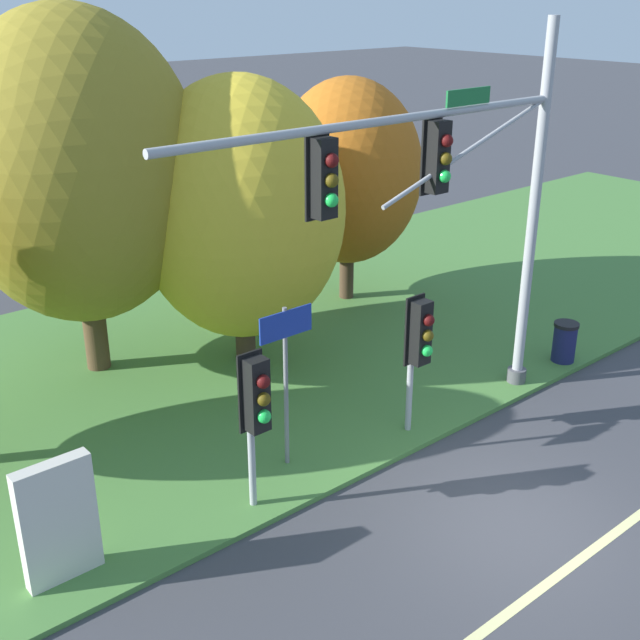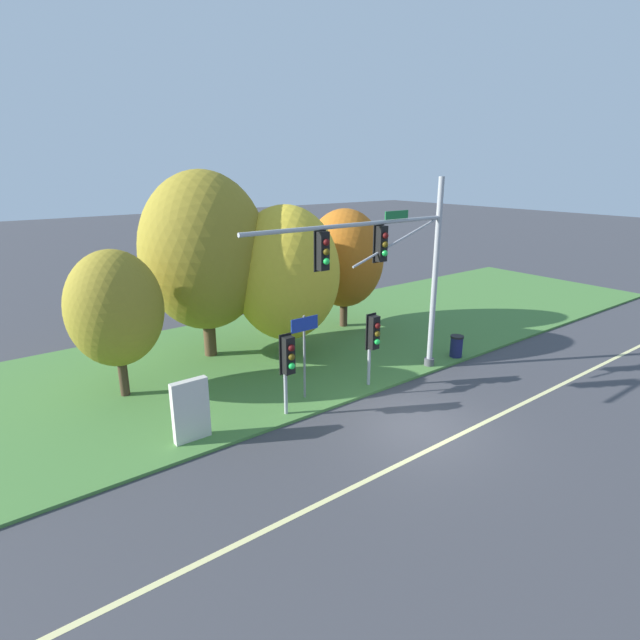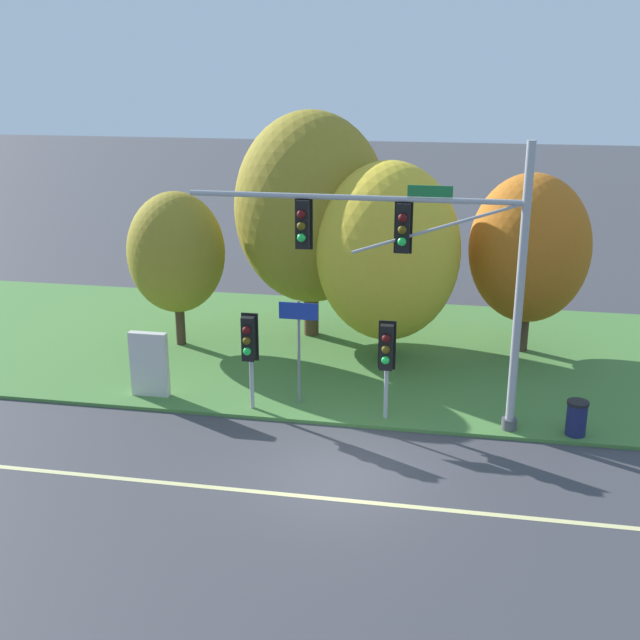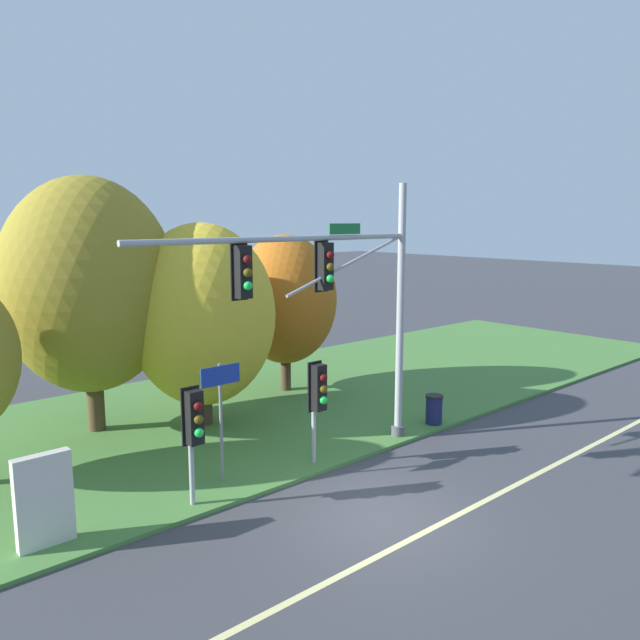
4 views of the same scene
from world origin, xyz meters
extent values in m
plane|color=#3D3D42|center=(0.00, 0.00, 0.00)|extent=(160.00, 160.00, 0.00)
cube|color=beige|center=(0.00, -1.20, 0.00)|extent=(36.00, 0.16, 0.01)
cube|color=#477A38|center=(0.00, 8.25, 0.05)|extent=(48.00, 11.50, 0.10)
cylinder|color=#9EA0A5|center=(3.99, 2.98, 3.82)|extent=(0.22, 0.22, 7.44)
cylinder|color=#4C4C51|center=(3.99, 2.98, 0.25)|extent=(0.40, 0.40, 0.30)
cylinder|color=#9EA0A5|center=(-0.24, 2.98, 6.06)|extent=(8.44, 0.14, 0.14)
cylinder|color=#9EA0A5|center=(1.87, 2.98, 5.36)|extent=(4.25, 0.08, 1.48)
cube|color=black|center=(1.04, 2.98, 5.33)|extent=(0.34, 0.28, 1.22)
cube|color=black|center=(1.04, 3.14, 5.33)|extent=(0.46, 0.04, 1.34)
sphere|color=#4C0C0C|center=(1.04, 2.80, 5.63)|extent=(0.22, 0.22, 0.22)
sphere|color=#51420C|center=(1.04, 2.80, 5.33)|extent=(0.22, 0.22, 0.22)
sphere|color=green|center=(1.04, 2.80, 5.03)|extent=(0.22, 0.22, 0.22)
cube|color=black|center=(-1.51, 2.98, 5.33)|extent=(0.34, 0.28, 1.22)
cube|color=black|center=(-1.51, 3.14, 5.33)|extent=(0.46, 0.04, 1.34)
sphere|color=#4C0C0C|center=(-1.51, 2.80, 5.63)|extent=(0.22, 0.22, 0.22)
sphere|color=#51420C|center=(-1.51, 2.80, 5.33)|extent=(0.22, 0.22, 0.22)
sphere|color=green|center=(-1.51, 2.80, 5.03)|extent=(0.22, 0.22, 0.22)
cube|color=#196B33|center=(1.67, 2.93, 6.28)|extent=(1.10, 0.04, 0.28)
cylinder|color=#9EA0A5|center=(-2.98, 3.03, 1.43)|extent=(0.12, 0.12, 2.67)
cube|color=black|center=(-2.98, 2.83, 2.21)|extent=(0.34, 0.28, 1.22)
cube|color=black|center=(-2.98, 2.99, 2.21)|extent=(0.46, 0.04, 1.34)
sphere|color=#4C0C0C|center=(-2.98, 2.65, 2.51)|extent=(0.22, 0.22, 0.22)
sphere|color=#51420C|center=(-2.98, 2.65, 2.21)|extent=(0.22, 0.22, 0.22)
sphere|color=green|center=(-2.98, 2.65, 1.91)|extent=(0.22, 0.22, 0.22)
cylinder|color=#9EA0A5|center=(0.72, 3.08, 1.43)|extent=(0.12, 0.12, 2.66)
cube|color=black|center=(0.72, 2.88, 2.20)|extent=(0.34, 0.28, 1.22)
cube|color=black|center=(0.72, 3.04, 2.20)|extent=(0.46, 0.04, 1.34)
sphere|color=#4C0C0C|center=(0.72, 2.70, 2.50)|extent=(0.22, 0.22, 0.22)
sphere|color=#51420C|center=(0.72, 2.70, 2.20)|extent=(0.22, 0.22, 0.22)
sphere|color=green|center=(0.72, 2.70, 1.90)|extent=(0.22, 0.22, 0.22)
cylinder|color=slate|center=(-1.78, 3.65, 1.60)|extent=(0.08, 0.08, 3.00)
cube|color=#193399|center=(-1.78, 3.62, 2.81)|extent=(1.08, 0.03, 0.48)
cylinder|color=#423021|center=(-6.75, 7.68, 1.26)|extent=(0.32, 0.32, 2.31)
ellipsoid|color=olive|center=(-6.75, 7.68, 3.29)|extent=(3.20, 3.20, 4.01)
cylinder|color=#4C3823|center=(-2.59, 9.49, 1.63)|extent=(0.51, 0.51, 3.07)
ellipsoid|color=olive|center=(-2.59, 9.49, 4.58)|extent=(5.15, 5.15, 6.43)
cylinder|color=#423021|center=(0.22, 7.75, 1.23)|extent=(0.45, 0.45, 2.26)
ellipsoid|color=gold|center=(0.22, 7.75, 3.61)|extent=(4.52, 4.52, 5.65)
cylinder|color=#423021|center=(4.61, 9.17, 1.31)|extent=(0.39, 0.39, 2.41)
ellipsoid|color=#B76019|center=(4.61, 9.17, 3.57)|extent=(3.85, 3.85, 4.81)
cube|color=beige|center=(-6.09, 3.36, 1.05)|extent=(1.10, 0.24, 1.90)
cube|color=#4C4C51|center=(-6.49, 3.36, 0.15)|extent=(0.10, 0.20, 0.10)
cube|color=#4C4C51|center=(-5.69, 3.36, 0.15)|extent=(0.10, 0.20, 0.10)
cylinder|color=#191E4C|center=(5.65, 2.94, 0.53)|extent=(0.52, 0.52, 0.85)
cylinder|color=black|center=(5.65, 2.94, 0.99)|extent=(0.56, 0.56, 0.08)
camera|label=1|loc=(-9.29, -6.13, 8.00)|focal=45.00mm
camera|label=2|loc=(-11.05, -9.40, 7.87)|focal=28.00mm
camera|label=3|loc=(2.61, -16.72, 9.35)|focal=45.00mm
camera|label=4|loc=(-9.67, -8.91, 6.56)|focal=35.00mm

